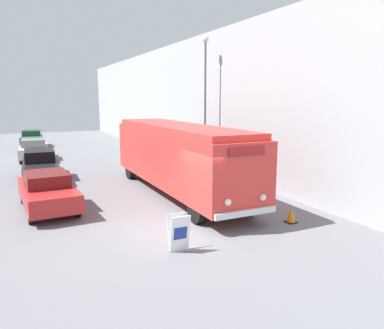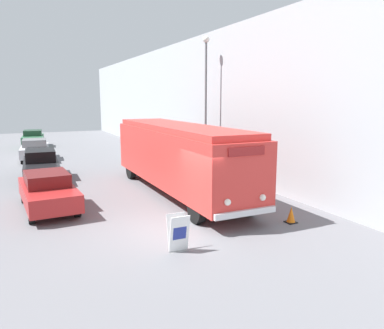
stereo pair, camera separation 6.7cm
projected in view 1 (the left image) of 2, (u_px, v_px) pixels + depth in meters
ground_plane at (173, 230)px, 12.28m from camera, size 80.00×80.00×0.00m
building_wall_right at (203, 102)px, 23.09m from camera, size 0.30×60.00×8.02m
vintage_bus at (178, 155)px, 16.68m from camera, size 2.42×11.00×3.12m
sign_board at (179, 233)px, 10.52m from camera, size 0.57×0.40×1.07m
streetlamp at (205, 88)px, 20.63m from camera, size 0.36×0.36×7.58m
parked_car_near at (48, 191)px, 14.45m from camera, size 2.04×4.48×1.45m
parked_car_mid at (40, 165)px, 19.83m from camera, size 1.89×4.74×1.57m
parked_car_far at (34, 149)px, 26.09m from camera, size 2.12×4.46×1.45m
parked_car_distant at (32, 138)px, 32.99m from camera, size 2.06×4.20×1.49m
traffic_cone at (291, 215)px, 12.98m from camera, size 0.36×0.36×0.56m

